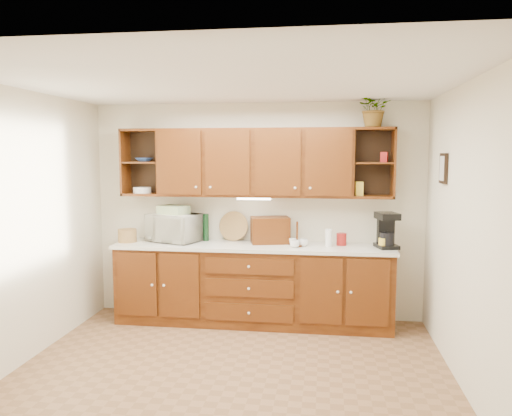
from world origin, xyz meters
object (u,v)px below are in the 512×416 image
(coffee_maker, at_px, (387,231))
(potted_plant, at_px, (375,108))
(microwave, at_px, (174,228))
(bread_box, at_px, (270,230))

(coffee_maker, xyz_separation_m, potted_plant, (-0.16, 0.08, 1.37))
(potted_plant, bearing_deg, microwave, -179.88)
(microwave, bearing_deg, coffee_maker, 18.27)
(microwave, height_order, potted_plant, potted_plant)
(microwave, xyz_separation_m, coffee_maker, (2.50, -0.07, 0.02))
(coffee_maker, bearing_deg, bread_box, 160.39)
(microwave, distance_m, potted_plant, 2.72)
(microwave, xyz_separation_m, potted_plant, (2.34, 0.00, 1.39))
(microwave, distance_m, bread_box, 1.17)
(potted_plant, bearing_deg, coffee_maker, -25.70)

